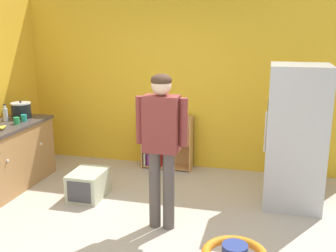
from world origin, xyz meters
TOP-DOWN VIEW (x-y plane):
  - ground_plane at (0.00, 0.00)m, footprint 12.00×12.00m
  - back_wall at (0.00, 2.33)m, footprint 5.20×0.06m
  - refrigerator at (1.63, 1.21)m, footprint 0.73×0.68m
  - bookshelf at (-0.30, 2.15)m, footprint 0.80×0.28m
  - standing_person at (0.19, 0.22)m, footprint 0.57×0.22m
  - pet_carrier at (-0.97, 0.76)m, footprint 0.42×0.55m
  - crock_pot at (-2.24, 1.28)m, footprint 0.29×0.29m
  - banana_bunch at (-2.08, 0.61)m, footprint 0.12×0.16m
  - clear_bottle at (-2.34, 1.04)m, footprint 0.07×0.07m
  - teal_cup at (-2.08, 1.09)m, footprint 0.08×0.08m
  - green_cup at (-2.08, 0.92)m, footprint 0.08×0.08m

SIDE VIEW (x-z plane):
  - ground_plane at x=0.00m, z-range 0.00..0.00m
  - pet_carrier at x=-0.97m, z-range 0.00..0.36m
  - bookshelf at x=-0.30m, z-range -0.06..0.79m
  - refrigerator at x=1.63m, z-range 0.00..1.78m
  - banana_bunch at x=-2.08m, z-range 0.91..0.95m
  - teal_cup at x=-2.08m, z-range 0.90..0.99m
  - green_cup at x=-2.08m, z-range 0.90..0.99m
  - clear_bottle at x=-2.34m, z-range 0.88..1.12m
  - crock_pot at x=-2.24m, z-range 0.89..1.14m
  - standing_person at x=0.19m, z-range 0.19..1.93m
  - back_wall at x=0.00m, z-range 0.00..2.70m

